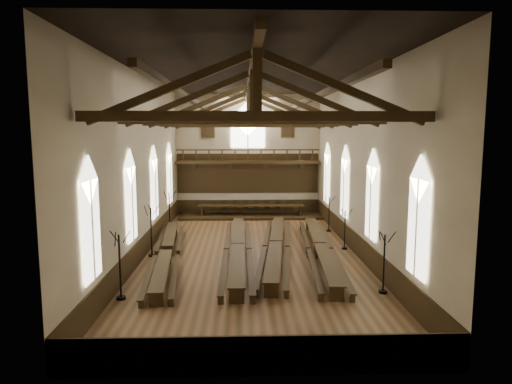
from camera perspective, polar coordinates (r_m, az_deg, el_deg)
ground at (r=26.07m, az=-0.60°, el=-7.81°), size 26.00×26.00×0.00m
room_walls at (r=25.15m, az=-0.62°, el=6.53°), size 26.00×26.00×26.00m
wainscot_band at (r=25.92m, az=-0.61°, el=-6.53°), size 12.00×26.00×1.20m
side_windows at (r=25.34m, az=-0.62°, el=0.37°), size 11.85×19.80×4.50m
end_window at (r=38.04m, az=-1.03°, el=8.02°), size 2.80×0.12×3.80m
minstrels_gallery at (r=37.92m, az=-1.01°, el=3.00°), size 11.80×1.24×3.70m
portraits at (r=38.04m, az=-1.03°, el=7.84°), size 7.75×0.09×1.45m
roof_trusses at (r=25.18m, az=-0.63°, el=10.53°), size 11.70×25.70×2.80m
refectory_row_a at (r=25.25m, az=-11.18°, el=-7.25°), size 2.08×14.11×0.71m
refectory_row_b at (r=25.46m, az=-2.30°, el=-6.87°), size 1.59×14.65×0.78m
refectory_row_c at (r=26.07m, az=2.58°, el=-6.54°), size 2.30×14.71×0.77m
refectory_row_d at (r=25.87m, az=8.07°, el=-6.73°), size 2.07×14.64×0.77m
dais at (r=37.17m, az=-0.62°, el=-3.01°), size 11.40×2.92×0.19m
high_table at (r=37.04m, az=-0.62°, el=-1.83°), size 8.60×1.25×0.80m
high_chairs at (r=37.88m, az=-0.64°, el=-1.78°), size 5.89×0.49×1.06m
candelabrum_left_near at (r=19.95m, az=-16.60°, el=-10.35°), size 0.87×0.84×2.90m
candelabrum_left_mid at (r=26.14m, az=-12.92°, el=-5.97°), size 0.84×0.87×2.90m
candelabrum_left_far at (r=32.30m, az=-10.75°, el=-3.36°), size 0.84×0.85×2.85m
candelabrum_right_near at (r=20.60m, az=15.65°, el=-9.90°), size 0.73×0.84×2.72m
candelabrum_right_mid at (r=27.55m, az=11.02°, el=-5.52°), size 0.69×0.74×2.44m
candelabrum_right_far at (r=32.24m, az=9.10°, el=-3.55°), size 0.73×0.74×2.49m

